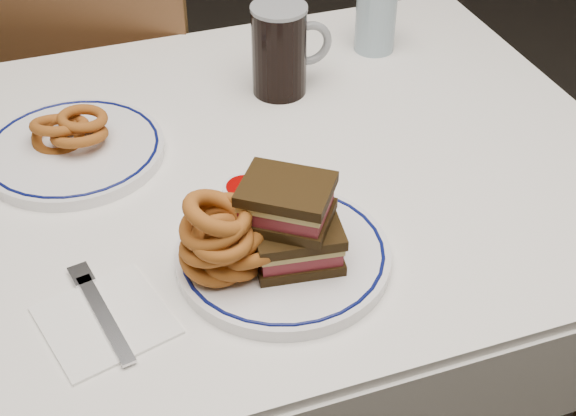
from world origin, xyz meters
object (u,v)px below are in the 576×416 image
object	(u,v)px
main_plate	(283,255)
reuben_sandwich	(292,223)
chair_far	(108,108)
far_plate	(74,150)
beer_mug	(281,49)

from	to	relation	value
main_plate	reuben_sandwich	xyz separation A→B (m)	(0.01, -0.01, 0.06)
chair_far	far_plate	xyz separation A→B (m)	(-0.10, -0.53, 0.26)
chair_far	main_plate	bearing A→B (deg)	-82.11
reuben_sandwich	beer_mug	world-z (taller)	beer_mug
reuben_sandwich	far_plate	size ratio (longest dim) A/B	0.51
far_plate	beer_mug	bearing A→B (deg)	12.37
main_plate	far_plate	world-z (taller)	same
chair_far	reuben_sandwich	bearing A→B (deg)	-81.77
chair_far	beer_mug	distance (m)	0.61
reuben_sandwich	chair_far	bearing A→B (deg)	98.23
main_plate	beer_mug	world-z (taller)	beer_mug
chair_far	reuben_sandwich	world-z (taller)	chair_far
main_plate	reuben_sandwich	world-z (taller)	reuben_sandwich
far_plate	reuben_sandwich	bearing A→B (deg)	-55.87
main_plate	beer_mug	xyz separation A→B (m)	(0.13, 0.40, 0.07)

